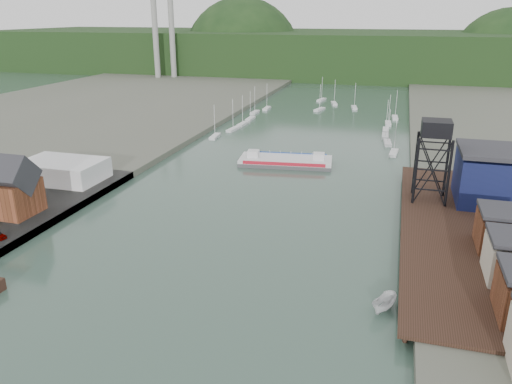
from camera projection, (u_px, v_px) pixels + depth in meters
The scene contains 11 objects.
ground at pixel (124, 358), 57.19m from camera, with size 600.00×600.00×0.00m, color #2D473C.
east_pier at pixel (442, 227), 87.67m from camera, with size 14.00×70.00×2.45m.
harbor_building at pixel (3, 190), 93.15m from camera, with size 12.20×8.20×8.90m.
white_shed at pixel (63, 170), 112.52m from camera, with size 18.00×12.00×4.50m, color silver.
lift_tower at pixel (436, 133), 95.30m from camera, with size 6.50×6.50×16.00m.
blue_shed at pixel (512, 179), 96.13m from camera, with size 20.50×14.50×11.30m.
marina_sailboats at pixel (319, 120), 182.31m from camera, with size 57.71×92.65×0.90m.
smokestacks at pixel (163, 27), 284.83m from camera, with size 11.20×8.20×60.00m.
distant_hills at pixel (353, 57), 327.33m from camera, with size 500.00×120.00×80.00m.
chain_ferry at pixel (286, 161), 129.96m from camera, with size 24.74×12.28×3.42m.
motorboat at pixel (384, 304), 65.86m from camera, with size 2.04×5.43×2.10m, color silver.
Camera 1 is at (27.63, -41.36, 37.30)m, focal length 35.00 mm.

